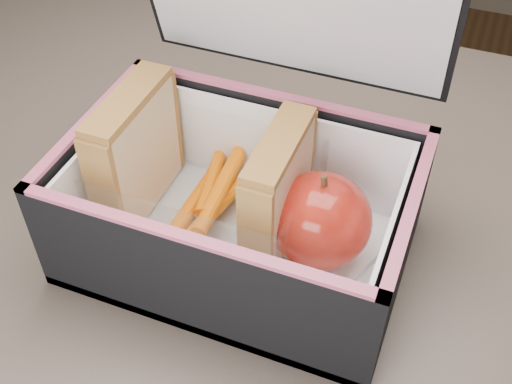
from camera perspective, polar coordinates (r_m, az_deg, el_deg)
kitchen_table at (r=0.63m, az=-3.05°, el=-9.72°), size 1.20×0.80×0.75m
lunch_bag at (r=0.51m, az=-1.29°, el=-0.61°), size 0.27×0.23×0.27m
plastic_tub at (r=0.54m, az=-4.46°, el=0.13°), size 0.17×0.12×0.07m
sandwich_left at (r=0.55m, az=-10.65°, el=3.55°), size 0.03×0.10×0.11m
sandwich_right at (r=0.50m, az=1.97°, el=-0.04°), size 0.03×0.10×0.11m
carrot_sticks at (r=0.56m, az=-3.96°, el=-0.21°), size 0.05×0.15×0.03m
paper_napkin at (r=0.53m, az=6.06°, el=-5.20°), size 0.10×0.10×0.01m
red_apple at (r=0.50m, az=5.73°, el=-2.51°), size 0.10×0.10×0.09m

